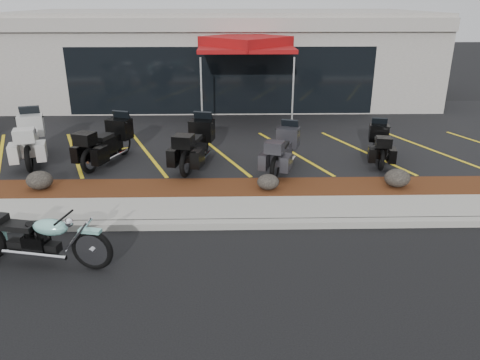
{
  "coord_description": "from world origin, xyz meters",
  "views": [
    {
      "loc": [
        0.31,
        -7.97,
        4.54
      ],
      "look_at": [
        0.52,
        1.2,
        0.96
      ],
      "focal_mm": 35.0,
      "sensor_mm": 36.0,
      "label": 1
    }
  ],
  "objects_px": {
    "traffic_cone": "(193,131)",
    "popup_canopy": "(246,44)",
    "touring_white": "(32,130)",
    "hero_cruiser": "(92,244)"
  },
  "relations": [
    {
      "from": "touring_white",
      "to": "traffic_cone",
      "type": "height_order",
      "value": "touring_white"
    },
    {
      "from": "traffic_cone",
      "to": "popup_canopy",
      "type": "xyz_separation_m",
      "value": [
        1.82,
        2.25,
        2.57
      ]
    },
    {
      "from": "touring_white",
      "to": "popup_canopy",
      "type": "xyz_separation_m",
      "value": [
        6.51,
        3.75,
        2.11
      ]
    },
    {
      "from": "popup_canopy",
      "to": "touring_white",
      "type": "bearing_deg",
      "value": -152.67
    },
    {
      "from": "hero_cruiser",
      "to": "popup_canopy",
      "type": "bearing_deg",
      "value": 85.53
    },
    {
      "from": "touring_white",
      "to": "hero_cruiser",
      "type": "bearing_deg",
      "value": -168.31
    },
    {
      "from": "hero_cruiser",
      "to": "traffic_cone",
      "type": "xyz_separation_m",
      "value": [
        1.23,
        7.9,
        -0.11
      ]
    },
    {
      "from": "hero_cruiser",
      "to": "traffic_cone",
      "type": "relative_size",
      "value": 5.78
    },
    {
      "from": "traffic_cone",
      "to": "popup_canopy",
      "type": "bearing_deg",
      "value": 50.97
    },
    {
      "from": "popup_canopy",
      "to": "traffic_cone",
      "type": "bearing_deg",
      "value": -131.63
    }
  ]
}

